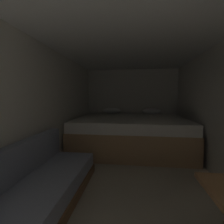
# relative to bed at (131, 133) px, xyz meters

# --- Properties ---
(ground_plane) EXTENTS (7.14, 7.14, 0.00)m
(ground_plane) POSITION_rel_bed_xyz_m (0.00, -1.56, -0.36)
(ground_plane) COLOR #B2A893
(wall_back) EXTENTS (2.63, 0.05, 1.97)m
(wall_back) POSITION_rel_bed_xyz_m (0.00, 1.04, 0.62)
(wall_back) COLOR silver
(wall_back) RESTS_ON ground
(wall_left) EXTENTS (0.05, 5.14, 1.97)m
(wall_left) POSITION_rel_bed_xyz_m (-1.29, -1.56, 0.62)
(wall_left) COLOR silver
(wall_left) RESTS_ON ground
(ceiling_slab) EXTENTS (2.63, 5.14, 0.05)m
(ceiling_slab) POSITION_rel_bed_xyz_m (0.00, -1.56, 1.63)
(ceiling_slab) COLOR white
(ceiling_slab) RESTS_ON wall_left
(bed) EXTENTS (2.41, 1.95, 0.89)m
(bed) POSITION_rel_bed_xyz_m (0.00, 0.00, 0.00)
(bed) COLOR tan
(bed) RESTS_ON ground
(sofa_left) EXTENTS (0.70, 2.32, 0.68)m
(sofa_left) POSITION_rel_bed_xyz_m (-0.95, -2.44, -0.15)
(sofa_left) COLOR brown
(sofa_left) RESTS_ON ground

